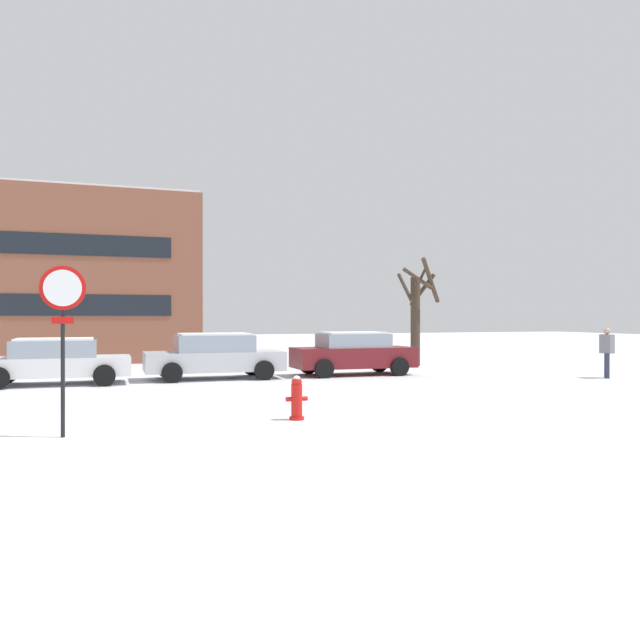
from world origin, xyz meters
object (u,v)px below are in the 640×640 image
at_px(stop_sign, 63,317).
at_px(fire_hydrant, 297,398).
at_px(pedestrian_crossing, 607,349).
at_px(parked_car_white, 55,361).
at_px(parked_car_silver, 214,356).
at_px(parked_car_maroon, 353,353).

xyz_separation_m(stop_sign, fire_hydrant, (4.32, 0.37, -1.61)).
xyz_separation_m(stop_sign, pedestrian_crossing, (16.80, 5.19, -1.07)).
bearing_deg(parked_car_white, stop_sign, -87.58).
bearing_deg(parked_car_white, fire_hydrant, -62.14).
distance_m(parked_car_white, parked_car_silver, 4.87).
relative_size(stop_sign, parked_car_white, 0.66).
height_order(fire_hydrant, parked_car_maroon, parked_car_maroon).
height_order(stop_sign, pedestrian_crossing, stop_sign).
distance_m(stop_sign, parked_car_white, 9.39).
bearing_deg(pedestrian_crossing, stop_sign, -162.84).
height_order(stop_sign, parked_car_maroon, stop_sign).
height_order(fire_hydrant, parked_car_white, parked_car_white).
relative_size(parked_car_maroon, pedestrian_crossing, 2.55).
height_order(parked_car_silver, pedestrian_crossing, pedestrian_crossing).
height_order(fire_hydrant, parked_car_silver, parked_car_silver).
bearing_deg(pedestrian_crossing, fire_hydrant, -158.87).
relative_size(fire_hydrant, pedestrian_crossing, 0.52).
bearing_deg(fire_hydrant, stop_sign, -175.17).
distance_m(parked_car_white, parked_car_maroon, 9.73).
bearing_deg(parked_car_maroon, stop_sign, -135.37).
xyz_separation_m(parked_car_white, pedestrian_crossing, (17.20, -4.10, 0.26)).
xyz_separation_m(fire_hydrant, pedestrian_crossing, (12.48, 4.82, 0.53)).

